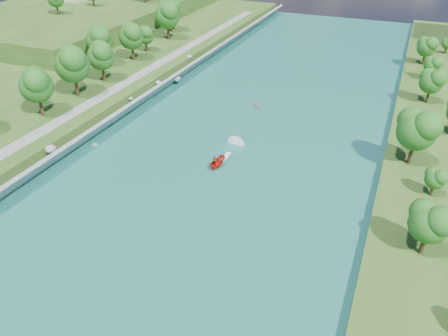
% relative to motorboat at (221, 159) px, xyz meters
% --- Properties ---
extents(ground, '(260.00, 260.00, 0.00)m').
position_rel_motorboat_xyz_m(ground, '(-0.59, -15.11, -0.81)').
color(ground, '#2D5119').
rests_on(ground, ground).
extents(river_water, '(55.00, 240.00, 0.10)m').
position_rel_motorboat_xyz_m(river_water, '(-0.59, 4.89, -0.76)').
color(river_water, '#1A655A').
rests_on(river_water, ground).
extents(berm_west, '(45.00, 240.00, 3.50)m').
position_rel_motorboat_xyz_m(berm_west, '(-50.59, 4.89, 0.94)').
color(berm_west, '#2D5119').
rests_on(berm_west, ground).
extents(ridge_west, '(60.00, 120.00, 9.00)m').
position_rel_motorboat_xyz_m(ridge_west, '(-83.09, 79.89, 3.69)').
color(ridge_west, '#2D5119').
rests_on(ridge_west, ground).
extents(riprap_bank, '(4.73, 236.00, 4.54)m').
position_rel_motorboat_xyz_m(riprap_bank, '(-26.45, 4.04, 1.01)').
color(riprap_bank, slate).
rests_on(riprap_bank, ground).
extents(riverside_path, '(3.00, 200.00, 0.10)m').
position_rel_motorboat_xyz_m(riverside_path, '(-33.09, 4.89, 2.74)').
color(riverside_path, gray).
rests_on(riverside_path, berm_west).
extents(trees_west, '(16.74, 155.22, 13.76)m').
position_rel_motorboat_xyz_m(trees_west, '(-41.92, -1.28, 8.66)').
color(trees_west, '#215416').
rests_on(trees_west, berm_west).
extents(trees_east, '(17.69, 140.14, 11.73)m').
position_rel_motorboat_xyz_m(trees_east, '(34.15, 17.20, 5.28)').
color(trees_east, '#215416').
rests_on(trees_east, berm_east).
extents(motorboat, '(3.60, 19.01, 2.17)m').
position_rel_motorboat_xyz_m(motorboat, '(0.00, 0.00, 0.00)').
color(motorboat, red).
rests_on(motorboat, river_water).
extents(raft, '(3.87, 3.89, 1.52)m').
position_rel_motorboat_xyz_m(raft, '(-2.35, 26.44, -0.35)').
color(raft, '#989BA0').
rests_on(raft, river_water).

